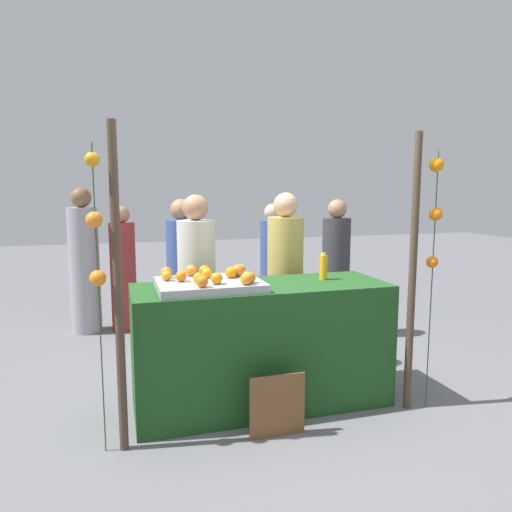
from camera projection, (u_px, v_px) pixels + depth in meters
ground_plane at (261, 403)px, 3.78m from camera, size 24.00×24.00×0.00m
stall_counter at (261, 345)px, 3.71m from camera, size 1.94×0.71×0.95m
orange_tray at (209, 285)px, 3.49m from camera, size 0.75×0.58×0.06m
orange_0 at (207, 273)px, 3.59m from camera, size 0.08×0.08×0.08m
orange_1 at (191, 270)px, 3.67m from camera, size 0.09×0.09×0.09m
orange_2 at (166, 272)px, 3.60m from camera, size 0.08×0.08×0.08m
orange_3 at (231, 272)px, 3.59m from camera, size 0.08×0.08×0.08m
orange_4 at (202, 281)px, 3.24m from camera, size 0.08×0.08×0.08m
orange_5 at (167, 276)px, 3.48m from camera, size 0.07×0.07×0.07m
orange_6 at (181, 276)px, 3.45m from camera, size 0.08×0.08×0.08m
orange_7 at (241, 269)px, 3.76m from camera, size 0.08×0.08×0.08m
orange_8 at (250, 277)px, 3.40m from camera, size 0.08×0.08×0.08m
orange_9 at (198, 278)px, 3.40m from camera, size 0.07×0.07×0.07m
orange_10 at (217, 278)px, 3.35m from camera, size 0.08×0.08×0.08m
orange_11 at (238, 270)px, 3.66m from camera, size 0.09×0.09×0.09m
orange_12 at (204, 271)px, 3.68m from camera, size 0.08×0.08×0.08m
orange_13 at (246, 279)px, 3.34m from camera, size 0.09×0.09×0.09m
juice_bottle at (323, 267)px, 3.84m from camera, size 0.06×0.06×0.21m
chalkboard_sign at (277, 406)px, 3.25m from camera, size 0.39×0.03×0.45m
vendor_left at (197, 295)px, 4.17m from camera, size 0.33×0.33×1.62m
vendor_right at (285, 288)px, 4.42m from camera, size 0.33×0.33×1.64m
crowd_person_0 at (272, 269)px, 5.85m from camera, size 0.30×0.30×1.49m
crowd_person_1 at (182, 281)px, 4.92m from camera, size 0.31×0.31×1.57m
crowd_person_2 at (123, 273)px, 5.65m from camera, size 0.30×0.30×1.47m
crowd_person_3 at (336, 274)px, 5.40m from camera, size 0.31×0.31×1.55m
crowd_person_4 at (84, 266)px, 5.56m from camera, size 0.34×0.34×1.68m
canopy_post_left at (118, 292)px, 2.97m from camera, size 0.06×0.06×2.08m
canopy_post_right at (412, 275)px, 3.56m from camera, size 0.06×0.06×2.08m
garland_strand_left at (95, 230)px, 2.89m from camera, size 0.11×0.11×1.94m
garland_strand_right at (435, 210)px, 3.52m from camera, size 0.12×0.10×1.94m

